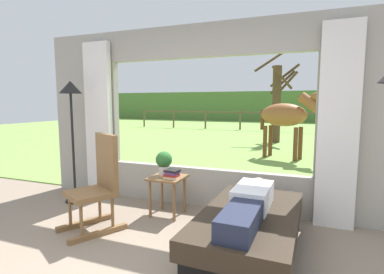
{
  "coord_description": "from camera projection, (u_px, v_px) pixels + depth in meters",
  "views": [
    {
      "loc": [
        1.34,
        -1.67,
        1.48
      ],
      "look_at": [
        0.0,
        1.8,
        1.05
      ],
      "focal_mm": 27.64,
      "sensor_mm": 36.0,
      "label": 1
    }
  ],
  "objects": [
    {
      "name": "potted_plant",
      "position": [
        164.0,
        161.0,
        3.94
      ],
      "size": [
        0.22,
        0.22,
        0.32
      ],
      "color": "silver",
      "rests_on": "side_table"
    },
    {
      "name": "side_table",
      "position": [
        168.0,
        183.0,
        3.88
      ],
      "size": [
        0.44,
        0.44,
        0.52
      ],
      "color": "brown",
      "rests_on": "ground_plane"
    },
    {
      "name": "pasture_fence_line",
      "position": [
        278.0,
        117.0,
        15.38
      ],
      "size": [
        16.1,
        0.1,
        1.1
      ],
      "color": "brown",
      "rests_on": "outdoor_pasture_lawn"
    },
    {
      "name": "book_stack",
      "position": [
        172.0,
        174.0,
        3.78
      ],
      "size": [
        0.2,
        0.17,
        0.11
      ],
      "color": "beige",
      "rests_on": "side_table"
    },
    {
      "name": "recliner_sofa",
      "position": [
        249.0,
        231.0,
        2.92
      ],
      "size": [
        0.95,
        1.73,
        0.42
      ],
      "rotation": [
        0.0,
        0.0,
        -0.03
      ],
      "color": "black",
      "rests_on": "ground_plane"
    },
    {
      "name": "rocking_chair",
      "position": [
        99.0,
        183.0,
        3.45
      ],
      "size": [
        0.73,
        0.82,
        1.12
      ],
      "rotation": [
        0.0,
        0.0,
        -0.5
      ],
      "color": "brown",
      "rests_on": "ground_plane"
    },
    {
      "name": "horse",
      "position": [
        286.0,
        115.0,
        7.68
      ],
      "size": [
        1.8,
        0.97,
        1.73
      ],
      "rotation": [
        0.0,
        0.0,
        -1.92
      ],
      "color": "brown",
      "rests_on": "outdoor_pasture_lawn"
    },
    {
      "name": "pasture_tree",
      "position": [
        277.0,
        100.0,
        10.9
      ],
      "size": [
        1.64,
        1.42,
        3.45
      ],
      "color": "#4C3823",
      "rests_on": "outdoor_pasture_lawn"
    },
    {
      "name": "outdoor_pasture_lawn",
      "position": [
        276.0,
        133.0,
        14.39
      ],
      "size": [
        36.0,
        21.68,
        0.02
      ],
      "primitive_type": "cube",
      "color": "#759E47",
      "rests_on": "ground_plane"
    },
    {
      "name": "curtain_panel_right",
      "position": [
        338.0,
        127.0,
        3.42
      ],
      "size": [
        0.44,
        0.1,
        2.4
      ],
      "primitive_type": "cube",
      "color": "silver",
      "rests_on": "ground_plane"
    },
    {
      "name": "curtain_panel_left",
      "position": [
        99.0,
        121.0,
        4.62
      ],
      "size": [
        0.44,
        0.1,
        2.4
      ],
      "primitive_type": "cube",
      "color": "silver",
      "rests_on": "ground_plane"
    },
    {
      "name": "reclining_person",
      "position": [
        249.0,
        203.0,
        2.83
      ],
      "size": [
        0.36,
        1.43,
        0.22
      ],
      "rotation": [
        0.0,
        0.0,
        -0.03
      ],
      "color": "silver",
      "rests_on": "recliner_sofa"
    },
    {
      "name": "floor_lamp_left",
      "position": [
        71.0,
        105.0,
        4.3
      ],
      "size": [
        0.32,
        0.32,
        1.8
      ],
      "color": "black",
      "rests_on": "ground_plane"
    },
    {
      "name": "distant_hill_ridge",
      "position": [
        288.0,
        107.0,
        23.38
      ],
      "size": [
        36.0,
        2.0,
        2.4
      ],
      "primitive_type": "cube",
      "color": "#4D7136",
      "rests_on": "ground_plane"
    },
    {
      "name": "back_wall_with_window",
      "position": [
        204.0,
        119.0,
        4.14
      ],
      "size": [
        5.2,
        0.12,
        2.55
      ],
      "color": "#9E998E",
      "rests_on": "ground_plane"
    }
  ]
}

